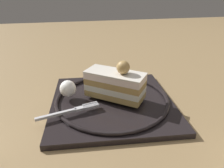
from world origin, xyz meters
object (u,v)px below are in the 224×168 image
object	(u,v)px
cake_slice	(115,84)
whipped_cream_dollop	(68,89)
fork	(70,111)
dessert_plate	(112,101)

from	to	relation	value
cake_slice	whipped_cream_dollop	xyz separation A→B (m)	(0.10, -0.02, -0.01)
fork	dessert_plate	bearing A→B (deg)	-154.94
cake_slice	fork	size ratio (longest dim) A/B	1.08
dessert_plate	cake_slice	size ratio (longest dim) A/B	2.14
dessert_plate	fork	world-z (taller)	fork
whipped_cream_dollop	fork	size ratio (longest dim) A/B	0.30
cake_slice	whipped_cream_dollop	world-z (taller)	cake_slice
cake_slice	fork	distance (m)	0.11
dessert_plate	fork	distance (m)	0.10
cake_slice	whipped_cream_dollop	bearing A→B (deg)	-12.04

